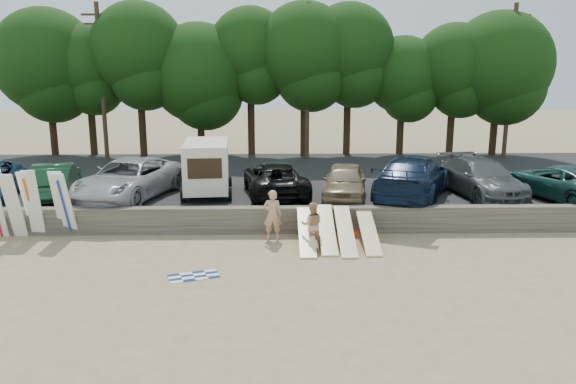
% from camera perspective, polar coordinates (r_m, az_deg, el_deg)
% --- Properties ---
extents(ground, '(120.00, 120.00, 0.00)m').
position_cam_1_polar(ground, '(18.58, -1.62, -6.84)').
color(ground, tan).
rests_on(ground, ground).
extents(seawall, '(44.00, 0.50, 1.00)m').
position_cam_1_polar(seawall, '(21.29, -1.58, -2.84)').
color(seawall, '#6B6356').
rests_on(seawall, ground).
extents(parking_lot, '(44.00, 14.50, 0.70)m').
position_cam_1_polar(parking_lot, '(28.61, -1.49, 0.95)').
color(parking_lot, '#282828').
rests_on(parking_lot, ground).
extents(treeline, '(33.72, 6.95, 9.25)m').
position_cam_1_polar(treeline, '(34.89, -1.97, 13.23)').
color(treeline, '#382616').
rests_on(treeline, parking_lot).
extents(utility_poles, '(25.80, 0.26, 9.00)m').
position_cam_1_polar(utility_poles, '(33.55, 1.99, 11.45)').
color(utility_poles, '#473321').
rests_on(utility_poles, parking_lot).
extents(box_trailer, '(2.32, 3.79, 2.32)m').
position_cam_1_polar(box_trailer, '(24.42, -8.25, 2.69)').
color(box_trailer, silver).
rests_on(box_trailer, parking_lot).
extents(car_1, '(2.48, 4.76, 1.49)m').
position_cam_1_polar(car_1, '(25.83, -22.56, 1.13)').
color(car_1, '#133520').
rests_on(car_1, parking_lot).
extents(car_2, '(4.21, 6.44, 1.65)m').
position_cam_1_polar(car_2, '(24.58, -15.90, 1.26)').
color(car_2, '#AAAAAF').
rests_on(car_2, parking_lot).
extents(car_3, '(3.11, 5.50, 1.45)m').
position_cam_1_polar(car_3, '(24.22, -1.32, 1.35)').
color(car_3, black).
rests_on(car_3, parking_lot).
extents(car_4, '(2.38, 4.54, 1.47)m').
position_cam_1_polar(car_4, '(23.65, 5.77, 1.03)').
color(car_4, '#887256').
rests_on(car_4, parking_lot).
extents(car_5, '(4.76, 6.62, 1.78)m').
position_cam_1_polar(car_5, '(24.30, 12.52, 1.48)').
color(car_5, black).
rests_on(car_5, parking_lot).
extents(car_6, '(2.92, 5.64, 1.56)m').
position_cam_1_polar(car_6, '(25.53, 19.05, 1.37)').
color(car_6, '#4C4E51').
rests_on(car_6, parking_lot).
extents(car_7, '(3.89, 5.64, 1.43)m').
position_cam_1_polar(car_7, '(26.31, 25.85, 0.96)').
color(car_7, '#153A37').
rests_on(car_7, parking_lot).
extents(surfboard_upright_3, '(0.51, 0.84, 2.50)m').
position_cam_1_polar(surfboard_upright_3, '(22.60, -26.12, -1.29)').
color(surfboard_upright_3, white).
rests_on(surfboard_upright_3, ground).
extents(surfboard_upright_4, '(0.55, 0.79, 2.52)m').
position_cam_1_polar(surfboard_upright_4, '(22.62, -24.68, -1.11)').
color(surfboard_upright_4, white).
rests_on(surfboard_upright_4, ground).
extents(surfboard_upright_5, '(0.51, 0.53, 2.57)m').
position_cam_1_polar(surfboard_upright_5, '(22.51, -24.44, -1.09)').
color(surfboard_upright_5, white).
rests_on(surfboard_upright_5, ground).
extents(surfboard_upright_6, '(0.59, 0.90, 2.49)m').
position_cam_1_polar(surfboard_upright_6, '(22.00, -21.74, -1.25)').
color(surfboard_upright_6, white).
rests_on(surfboard_upright_6, ground).
extents(surfboard_upright_7, '(0.54, 0.72, 2.54)m').
position_cam_1_polar(surfboard_upright_7, '(22.18, -22.06, -1.10)').
color(surfboard_upright_7, white).
rests_on(surfboard_upright_7, ground).
extents(surfboard_low_0, '(0.56, 2.86, 1.04)m').
position_cam_1_polar(surfboard_low_0, '(19.77, 1.88, -4.04)').
color(surfboard_low_0, '#FFDBA0').
rests_on(surfboard_low_0, ground).
extents(surfboard_low_1, '(0.56, 2.84, 1.09)m').
position_cam_1_polar(surfboard_low_1, '(20.00, 3.95, -3.78)').
color(surfboard_low_1, '#FFDBA0').
rests_on(surfboard_low_1, ground).
extents(surfboard_low_2, '(0.56, 2.84, 1.10)m').
position_cam_1_polar(surfboard_low_2, '(19.84, 5.84, -3.95)').
color(surfboard_low_2, '#FFDBA0').
rests_on(surfboard_low_2, ground).
extents(surfboard_low_3, '(0.56, 2.88, 0.98)m').
position_cam_1_polar(surfboard_low_3, '(20.14, 8.17, -3.93)').
color(surfboard_low_3, '#FFDBA0').
rests_on(surfboard_low_3, ground).
extents(beachgoer_a, '(0.69, 0.46, 1.87)m').
position_cam_1_polar(beachgoer_a, '(20.29, -1.59, -2.37)').
color(beachgoer_a, tan).
rests_on(beachgoer_a, ground).
extents(beachgoer_b, '(0.79, 0.63, 1.60)m').
position_cam_1_polar(beachgoer_b, '(19.61, 2.46, -3.33)').
color(beachgoer_b, tan).
rests_on(beachgoer_b, ground).
extents(cooler, '(0.43, 0.36, 0.32)m').
position_cam_1_polar(cooler, '(20.84, 1.73, -4.17)').
color(cooler, '#258838').
rests_on(cooler, ground).
extents(gear_bag, '(0.37, 0.35, 0.22)m').
position_cam_1_polar(gear_bag, '(21.02, 6.67, -4.24)').
color(gear_bag, '#EF4E1C').
rests_on(gear_bag, ground).
extents(beach_towel, '(1.90, 1.90, 0.00)m').
position_cam_1_polar(beach_towel, '(17.39, -9.55, -8.42)').
color(beach_towel, white).
rests_on(beach_towel, ground).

